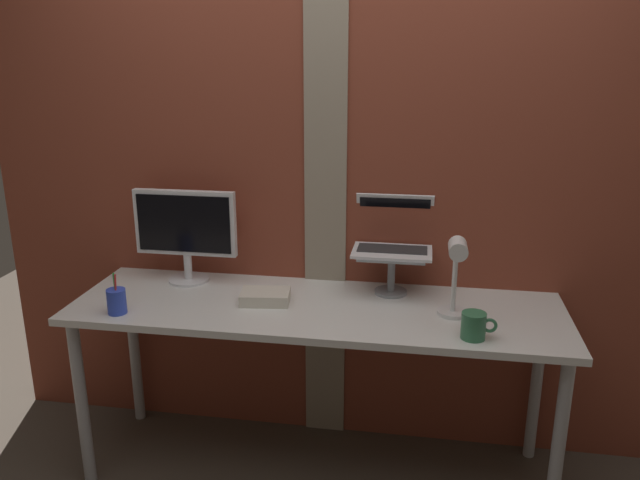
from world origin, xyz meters
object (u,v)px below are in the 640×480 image
object	(u,v)px
desk_lamp	(456,269)
pen_cup	(117,301)
laptop	(393,234)
monitor	(185,228)
coffee_mug	(474,326)

from	to	relation	value
desk_lamp	pen_cup	world-z (taller)	desk_lamp
laptop	pen_cup	distance (m)	1.17
desk_lamp	monitor	bearing A→B (deg)	168.37
desk_lamp	pen_cup	size ratio (longest dim) A/B	2.01
monitor	laptop	world-z (taller)	monitor
desk_lamp	pen_cup	bearing A→B (deg)	-173.38
coffee_mug	monitor	bearing A→B (deg)	162.36
desk_lamp	coffee_mug	xyz separation A→B (m)	(0.07, -0.15, -0.16)
monitor	coffee_mug	xyz separation A→B (m)	(1.23, -0.39, -0.20)
monitor	coffee_mug	distance (m)	1.31
laptop	coffee_mug	xyz separation A→B (m)	(0.32, -0.47, -0.20)
desk_lamp	pen_cup	distance (m)	1.33
laptop	desk_lamp	bearing A→B (deg)	-51.12
monitor	pen_cup	distance (m)	0.46
desk_lamp	laptop	bearing A→B (deg)	128.88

